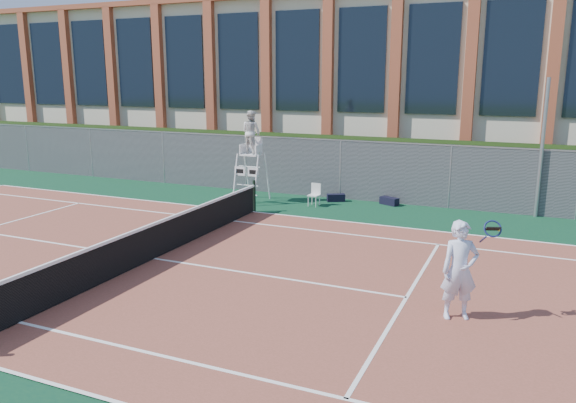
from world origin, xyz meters
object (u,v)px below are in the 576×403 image
at_px(umpire_chair, 251,135).
at_px(plastic_chair, 315,193).
at_px(tennis_player, 460,270).
at_px(steel_pole, 542,149).

bearing_deg(umpire_chair, plastic_chair, 6.25).
xyz_separation_m(plastic_chair, tennis_player, (5.92, -7.92, 0.51)).
relative_size(umpire_chair, tennis_player, 1.78).
relative_size(plastic_chair, tennis_player, 0.42).
distance_m(umpire_chair, plastic_chair, 3.12).
relative_size(steel_pole, umpire_chair, 1.33).
height_order(umpire_chair, plastic_chair, umpire_chair).
height_order(steel_pole, umpire_chair, steel_pole).
bearing_deg(plastic_chair, tennis_player, -53.20).
xyz_separation_m(steel_pole, plastic_chair, (-7.26, -1.39, -1.78)).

